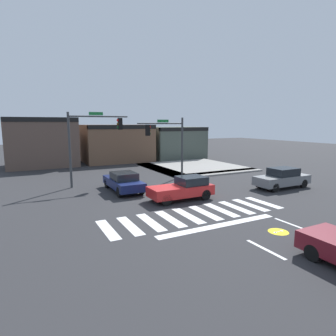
{
  "coord_description": "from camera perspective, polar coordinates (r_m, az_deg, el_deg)",
  "views": [
    {
      "loc": [
        -8.35,
        -17.19,
        4.97
      ],
      "look_at": [
        0.74,
        0.38,
        1.85
      ],
      "focal_mm": 30.39,
      "sensor_mm": 36.0,
      "label": 1
    }
  ],
  "objects": [
    {
      "name": "car_gray",
      "position": [
        23.7,
        21.92,
        -1.88
      ],
      "size": [
        4.54,
        1.75,
        1.57
      ],
      "rotation": [
        0.0,
        0.0,
        3.14
      ],
      "color": "slate",
      "rests_on": "ground_plane"
    },
    {
      "name": "traffic_signal_northwest",
      "position": [
        23.26,
        -14.93,
        6.45
      ],
      "size": [
        4.77,
        0.32,
        5.84
      ],
      "color": "#383A3D",
      "rests_on": "ground_plane"
    },
    {
      "name": "ground_plane",
      "position": [
        19.75,
        -1.39,
        -5.61
      ],
      "size": [
        120.0,
        120.0,
        0.0
      ],
      "primitive_type": "plane",
      "color": "#2B2B2D"
    },
    {
      "name": "curb_corner_northeast",
      "position": [
        31.87,
        4.93,
        0.09
      ],
      "size": [
        10.0,
        10.6,
        0.15
      ],
      "color": "gray",
      "rests_on": "ground_plane"
    },
    {
      "name": "car_red",
      "position": [
        18.67,
        3.03,
        -4.12
      ],
      "size": [
        4.23,
        1.73,
        1.49
      ],
      "rotation": [
        0.0,
        0.0,
        3.14
      ],
      "color": "red",
      "rests_on": "ground_plane"
    },
    {
      "name": "lane_markings",
      "position": [
        12.18,
        29.73,
        -16.33
      ],
      "size": [
        6.8,
        18.75,
        0.01
      ],
      "color": "white",
      "rests_on": "ground_plane"
    },
    {
      "name": "storefront_row",
      "position": [
        37.91,
        -10.9,
        5.06
      ],
      "size": [
        25.2,
        6.77,
        5.62
      ],
      "color": "brown",
      "rests_on": "ground_plane"
    },
    {
      "name": "bike_detector_marking",
      "position": [
        14.41,
        21.25,
        -11.82
      ],
      "size": [
        0.93,
        0.93,
        0.01
      ],
      "color": "yellow",
      "rests_on": "ground_plane"
    },
    {
      "name": "car_navy",
      "position": [
        21.2,
        -8.93,
        -2.69
      ],
      "size": [
        1.84,
        4.62,
        1.43
      ],
      "rotation": [
        0.0,
        0.0,
        -1.57
      ],
      "color": "#141E4C",
      "rests_on": "ground_plane"
    },
    {
      "name": "traffic_signal_northeast",
      "position": [
        25.7,
        -0.2,
        6.18
      ],
      "size": [
        4.5,
        0.32,
        5.48
      ],
      "rotation": [
        0.0,
        0.0,
        3.14
      ],
      "color": "#383A3D",
      "rests_on": "ground_plane"
    },
    {
      "name": "crosswalk_near",
      "position": [
        15.99,
        5.78,
        -9.18
      ],
      "size": [
        10.55,
        2.85,
        0.01
      ],
      "color": "silver",
      "rests_on": "ground_plane"
    }
  ]
}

